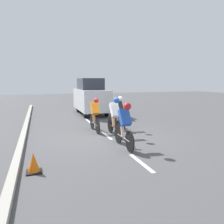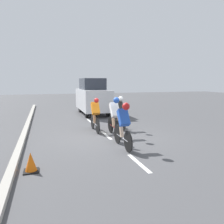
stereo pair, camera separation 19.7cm
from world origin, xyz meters
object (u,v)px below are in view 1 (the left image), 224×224
cyclist_blue (125,124)px  cyclist_white (115,116)px  support_car (91,97)px  cyclist_orange (95,114)px  cyclist_black (119,112)px  traffic_cone (34,163)px

cyclist_blue → cyclist_white: bearing=-98.1°
support_car → cyclist_blue: bearing=85.0°
cyclist_orange → cyclist_black: bearing=-171.4°
cyclist_black → cyclist_orange: size_ratio=1.00×
cyclist_orange → traffic_cone: cyclist_orange is taller
cyclist_white → cyclist_blue: 1.65m
cyclist_orange → cyclist_blue: (-0.33, 2.60, 0.05)m
cyclist_black → cyclist_orange: 1.19m
cyclist_black → cyclist_orange: cyclist_black is taller
cyclist_white → cyclist_black: bearing=-117.9°
cyclist_white → support_car: bearing=-94.2°
support_car → cyclist_black: bearing=92.0°
cyclist_blue → traffic_cone: 3.07m
cyclist_black → cyclist_blue: 2.90m
cyclist_blue → traffic_cone: (2.81, 1.09, -0.58)m
traffic_cone → support_car: bearing=-111.7°
cyclist_blue → support_car: (-0.67, -7.63, 0.35)m
cyclist_black → support_car: bearing=-88.0°
cyclist_white → cyclist_orange: (0.57, -0.97, -0.06)m
cyclist_white → cyclist_orange: size_ratio=1.01×
support_car → traffic_cone: 9.44m
support_car → cyclist_white: bearing=85.8°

